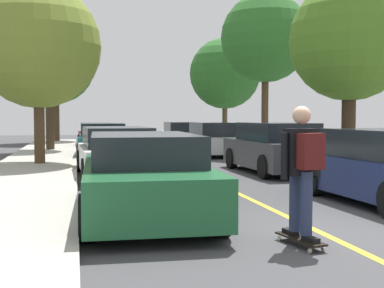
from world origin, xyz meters
name	(u,v)px	position (x,y,z in m)	size (l,w,h in m)	color
ground	(320,232)	(0.00, 0.00, 0.00)	(80.00, 80.00, 0.00)	#424244
center_line	(235,192)	(0.00, 4.00, 0.00)	(0.12, 39.20, 0.01)	gold
parked_car_left_nearest	(144,175)	(-2.27, 1.74, 0.67)	(2.12, 4.66, 1.34)	#1E5B33
parked_car_left_near	(116,152)	(-2.27, 7.45, 0.67)	(2.10, 4.46, 1.34)	white
parked_car_left_far	(103,140)	(-2.27, 14.44, 0.67)	(2.08, 4.18, 1.36)	#196066
parked_car_left_farthest	(97,135)	(-2.27, 20.75, 0.65)	(1.93, 4.61, 1.30)	maroon
parked_car_right_near	(275,148)	(2.27, 7.45, 0.71)	(1.92, 4.26, 1.45)	#38383D
parked_car_right_far	(214,140)	(2.27, 14.26, 0.66)	(1.84, 4.27, 1.37)	#B7B7BC
parked_car_right_farthest	(182,134)	(2.27, 20.84, 0.65)	(2.09, 4.45, 1.32)	#B7B7BC
street_tree_left_nearest	(38,46)	(-4.47, 10.55, 3.85)	(3.95, 3.95, 5.70)	#4C3823
street_tree_left_near	(49,40)	(-4.47, 17.69, 5.06)	(3.63, 3.63, 6.77)	#3D2D1E
street_tree_left_far	(56,65)	(-4.47, 25.96, 4.72)	(4.66, 4.66, 6.92)	#4C3823
street_tree_right_nearest	(350,41)	(4.47, 7.19, 3.82)	(3.53, 3.53, 5.47)	#3D2D1E
street_tree_right_near	(265,38)	(4.47, 14.09, 4.90)	(3.73, 3.73, 6.64)	#4C3823
street_tree_right_far	(225,74)	(4.47, 20.11, 3.90)	(3.76, 3.76, 5.65)	brown
skateboard	(300,239)	(-0.60, -0.64, 0.09)	(0.36, 0.87, 0.10)	black
skateboarder	(303,164)	(-0.59, -0.67, 1.04)	(0.59, 0.71, 1.66)	black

